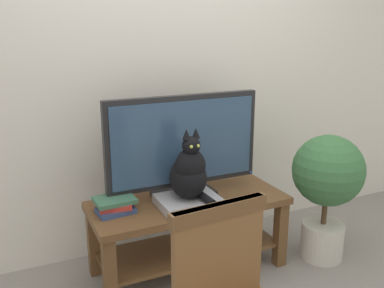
{
  "coord_description": "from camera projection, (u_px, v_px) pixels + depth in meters",
  "views": [
    {
      "loc": [
        -1.05,
        -1.72,
        1.57
      ],
      "look_at": [
        -0.02,
        0.52,
        0.87
      ],
      "focal_mm": 40.15,
      "sensor_mm": 36.0,
      "label": 1
    }
  ],
  "objects": [
    {
      "name": "book_stack",
      "position": [
        115.0,
        205.0,
        2.53
      ],
      "size": [
        0.24,
        0.2,
        0.09
      ],
      "color": "#33477A",
      "rests_on": "tv_stand"
    },
    {
      "name": "media_box",
      "position": [
        188.0,
        201.0,
        2.62
      ],
      "size": [
        0.37,
        0.29,
        0.06
      ],
      "color": "#ADADB2",
      "rests_on": "tv_stand"
    },
    {
      "name": "tv",
      "position": [
        184.0,
        145.0,
        2.69
      ],
      "size": [
        1.01,
        0.2,
        0.66
      ],
      "color": "black",
      "rests_on": "tv_stand"
    },
    {
      "name": "cat",
      "position": [
        189.0,
        172.0,
        2.55
      ],
      "size": [
        0.22,
        0.32,
        0.44
      ],
      "color": "black",
      "rests_on": "media_box"
    },
    {
      "name": "tv_stand",
      "position": [
        189.0,
        221.0,
        2.75
      ],
      "size": [
        1.25,
        0.51,
        0.49
      ],
      "color": "brown",
      "rests_on": "ground"
    },
    {
      "name": "back_wall",
      "position": [
        160.0,
        49.0,
        2.92
      ],
      "size": [
        7.0,
        0.12,
        2.8
      ],
      "primitive_type": "cube",
      "color": "silver",
      "rests_on": "ground"
    },
    {
      "name": "potted_plant",
      "position": [
        327.0,
        183.0,
        2.85
      ],
      "size": [
        0.47,
        0.47,
        0.87
      ],
      "color": "beige",
      "rests_on": "ground"
    }
  ]
}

